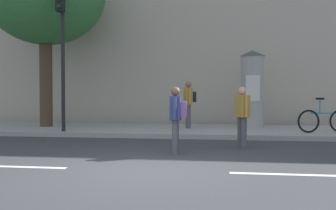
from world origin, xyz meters
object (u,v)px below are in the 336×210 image
traffic_light (61,36)px  bicycle_leaning (324,120)px  poster_column (252,88)px  pedestrian_near_pole (242,112)px  pedestrian_with_bag (177,115)px  pedestrian_in_light_jacket (189,100)px

traffic_light → bicycle_leaning: size_ratio=2.65×
poster_column → pedestrian_near_pole: 4.40m
traffic_light → pedestrian_near_pole: 6.33m
traffic_light → pedestrian_near_pole: size_ratio=2.93×
traffic_light → pedestrian_with_bag: (4.09, -3.21, -2.29)m
poster_column → pedestrian_in_light_jacket: (-2.21, -0.59, -0.42)m
traffic_light → pedestrian_near_pole: traffic_light is taller
poster_column → pedestrian_in_light_jacket: size_ratio=1.67×
pedestrian_with_bag → pedestrian_near_pole: bearing=41.3°
pedestrian_near_pole → bicycle_leaning: 3.82m
pedestrian_near_pole → bicycle_leaning: (2.62, 2.75, -0.37)m
traffic_light → poster_column: traffic_light is taller
pedestrian_in_light_jacket → bicycle_leaning: 4.49m
traffic_light → pedestrian_with_bag: size_ratio=2.96×
traffic_light → bicycle_leaning: 8.69m
pedestrian_near_pole → poster_column: bearing=83.5°
traffic_light → poster_column: bearing=21.9°
pedestrian_with_bag → pedestrian_in_light_jacket: (-0.20, 5.06, 0.22)m
poster_column → pedestrian_in_light_jacket: bearing=-165.0°
pedestrian_in_light_jacket → traffic_light: bearing=-154.5°
traffic_light → poster_column: (6.10, 2.45, -1.65)m
poster_column → pedestrian_in_light_jacket: poster_column is taller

